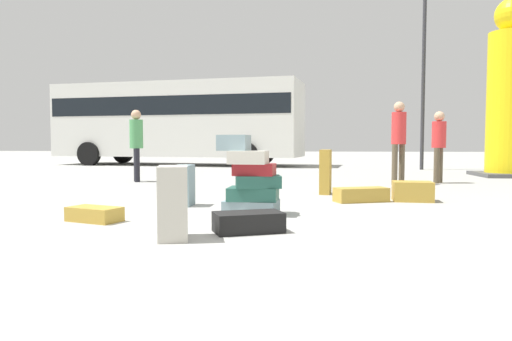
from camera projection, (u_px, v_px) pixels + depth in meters
The scene contains 15 objects.
ground_plane at pixel (234, 221), 5.46m from camera, with size 80.00×80.00×0.00m, color #9E9E99.
suitcase_tower at pixel (251, 183), 5.94m from camera, with size 0.82×0.62×0.99m.
suitcase_tan_right_side at pixel (361, 195), 7.18m from camera, with size 0.79×0.33×0.21m, color #B28C33.
suitcase_tan_behind_tower at pixel (412, 191), 7.26m from camera, with size 0.58×0.42×0.30m, color #B28C33.
suitcase_black_upright_blue at pixel (248, 222), 4.77m from camera, with size 0.67×0.37×0.20m, color black.
suitcase_cream_foreground_near at pixel (173, 203), 4.42m from camera, with size 0.27×0.43×0.68m, color beige.
suitcase_slate_foreground_far at pixel (184, 185), 6.73m from camera, with size 0.23×0.35×0.58m, color gray.
suitcase_tan_left_side at pixel (95, 214), 5.41m from camera, with size 0.61×0.32×0.16m, color #B28C33.
suitcase_tan_white_trunk at pixel (325, 172), 8.24m from camera, with size 0.17×0.36×0.77m, color #B28C33.
person_bearded_onlooker at pixel (399, 135), 10.03m from camera, with size 0.30×0.30×1.75m.
person_tourist_with_camera at pixel (439, 141), 10.42m from camera, with size 0.30×0.30×1.57m.
person_passerby_in_red at pixel (136, 139), 10.79m from camera, with size 0.30×0.32×1.63m.
yellow_dummy_statue at pixel (510, 97), 12.40m from camera, with size 1.57×1.57×4.61m.
parked_bus at pixel (178, 118), 18.62m from camera, with size 9.92×4.00×3.15m.
lamp_post at pixel (424, 40), 15.32m from camera, with size 0.36×0.36×6.48m.
Camera 1 is at (0.77, -5.36, 0.90)m, focal length 33.46 mm.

